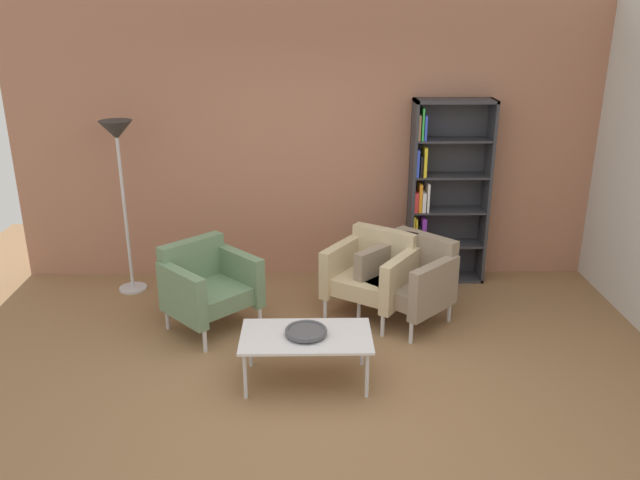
{
  "coord_description": "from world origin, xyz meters",
  "views": [
    {
      "loc": [
        -0.16,
        -4.11,
        2.74
      ],
      "look_at": [
        -0.08,
        0.84,
        0.95
      ],
      "focal_mm": 36.09,
      "sensor_mm": 36.0,
      "label": 1
    }
  ],
  "objects_px": {
    "coffee_table_low": "(306,339)",
    "floor_lamp_torchiere": "(118,151)",
    "armchair_near_window": "(410,278)",
    "decorative_bowl": "(306,331)",
    "armchair_spare_guest": "(207,285)",
    "bookshelf_tall": "(441,196)",
    "armchair_corner_red": "(373,273)"
  },
  "relations": [
    {
      "from": "armchair_near_window",
      "to": "bookshelf_tall",
      "type": "bearing_deg",
      "value": 110.81
    },
    {
      "from": "coffee_table_low",
      "to": "floor_lamp_torchiere",
      "type": "xyz_separation_m",
      "value": [
        -1.8,
        1.76,
        1.08
      ]
    },
    {
      "from": "decorative_bowl",
      "to": "armchair_spare_guest",
      "type": "xyz_separation_m",
      "value": [
        -0.88,
        0.93,
        -0.02
      ]
    },
    {
      "from": "coffee_table_low",
      "to": "armchair_corner_red",
      "type": "relative_size",
      "value": 1.06
    },
    {
      "from": "armchair_corner_red",
      "to": "bookshelf_tall",
      "type": "bearing_deg",
      "value": 80.92
    },
    {
      "from": "decorative_bowl",
      "to": "armchair_corner_red",
      "type": "xyz_separation_m",
      "value": [
        0.62,
        1.18,
        -0.02
      ]
    },
    {
      "from": "bookshelf_tall",
      "to": "armchair_corner_red",
      "type": "bearing_deg",
      "value": -132.82
    },
    {
      "from": "armchair_corner_red",
      "to": "floor_lamp_torchiere",
      "type": "height_order",
      "value": "floor_lamp_torchiere"
    },
    {
      "from": "bookshelf_tall",
      "to": "floor_lamp_torchiere",
      "type": "bearing_deg",
      "value": -175.53
    },
    {
      "from": "bookshelf_tall",
      "to": "armchair_spare_guest",
      "type": "height_order",
      "value": "bookshelf_tall"
    },
    {
      "from": "floor_lamp_torchiere",
      "to": "decorative_bowl",
      "type": "bearing_deg",
      "value": -44.44
    },
    {
      "from": "armchair_spare_guest",
      "to": "bookshelf_tall",
      "type": "bearing_deg",
      "value": -18.18
    },
    {
      "from": "bookshelf_tall",
      "to": "floor_lamp_torchiere",
      "type": "height_order",
      "value": "bookshelf_tall"
    },
    {
      "from": "bookshelf_tall",
      "to": "floor_lamp_torchiere",
      "type": "distance_m",
      "value": 3.24
    },
    {
      "from": "bookshelf_tall",
      "to": "decorative_bowl",
      "type": "height_order",
      "value": "bookshelf_tall"
    },
    {
      "from": "armchair_near_window",
      "to": "floor_lamp_torchiere",
      "type": "relative_size",
      "value": 0.54
    },
    {
      "from": "coffee_table_low",
      "to": "armchair_spare_guest",
      "type": "bearing_deg",
      "value": 133.6
    },
    {
      "from": "armchair_near_window",
      "to": "floor_lamp_torchiere",
      "type": "distance_m",
      "value": 3.02
    },
    {
      "from": "armchair_spare_guest",
      "to": "armchair_near_window",
      "type": "height_order",
      "value": "same"
    },
    {
      "from": "coffee_table_low",
      "to": "floor_lamp_torchiere",
      "type": "distance_m",
      "value": 2.74
    },
    {
      "from": "bookshelf_tall",
      "to": "armchair_corner_red",
      "type": "relative_size",
      "value": 2.01
    },
    {
      "from": "bookshelf_tall",
      "to": "coffee_table_low",
      "type": "relative_size",
      "value": 1.9
    },
    {
      "from": "bookshelf_tall",
      "to": "armchair_spare_guest",
      "type": "xyz_separation_m",
      "value": [
        -2.28,
        -1.08,
        -0.5
      ]
    },
    {
      "from": "coffee_table_low",
      "to": "armchair_near_window",
      "type": "height_order",
      "value": "armchair_near_window"
    },
    {
      "from": "decorative_bowl",
      "to": "armchair_corner_red",
      "type": "distance_m",
      "value": 1.33
    },
    {
      "from": "coffee_table_low",
      "to": "floor_lamp_torchiere",
      "type": "height_order",
      "value": "floor_lamp_torchiere"
    },
    {
      "from": "armchair_near_window",
      "to": "coffee_table_low",
      "type": "bearing_deg",
      "value": -86.61
    },
    {
      "from": "decorative_bowl",
      "to": "armchair_spare_guest",
      "type": "height_order",
      "value": "armchair_spare_guest"
    },
    {
      "from": "armchair_corner_red",
      "to": "armchair_spare_guest",
      "type": "distance_m",
      "value": 1.52
    },
    {
      "from": "armchair_corner_red",
      "to": "armchair_near_window",
      "type": "bearing_deg",
      "value": 11.77
    },
    {
      "from": "bookshelf_tall",
      "to": "coffee_table_low",
      "type": "height_order",
      "value": "bookshelf_tall"
    },
    {
      "from": "coffee_table_low",
      "to": "armchair_near_window",
      "type": "xyz_separation_m",
      "value": [
        0.95,
        1.05,
        0.05
      ]
    }
  ]
}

